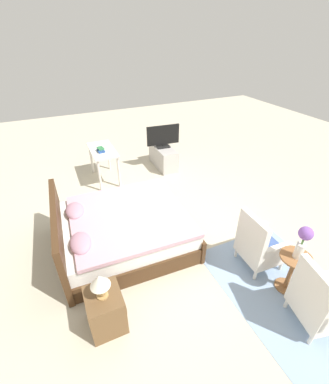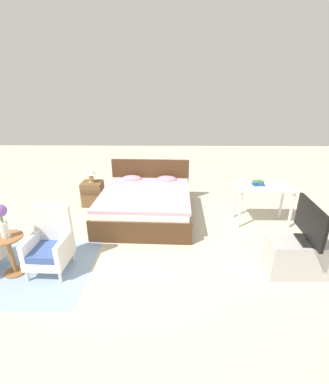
{
  "view_description": "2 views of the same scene",
  "coord_description": "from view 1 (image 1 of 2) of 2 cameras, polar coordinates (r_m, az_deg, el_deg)",
  "views": [
    {
      "loc": [
        -3.21,
        1.59,
        3.03
      ],
      "look_at": [
        0.19,
        0.07,
        0.63
      ],
      "focal_mm": 24.0,
      "sensor_mm": 36.0,
      "label": 1
    },
    {
      "loc": [
        0.35,
        -3.81,
        2.44
      ],
      "look_at": [
        0.3,
        0.22,
        0.82
      ],
      "focal_mm": 24.0,
      "sensor_mm": 36.0,
      "label": 2
    }
  ],
  "objects": [
    {
      "name": "nightstand",
      "position": [
        3.34,
        -12.93,
        -24.2
      ],
      "size": [
        0.44,
        0.41,
        0.53
      ],
      "color": "brown",
      "rests_on": "ground_plane"
    },
    {
      "name": "floor_rug",
      "position": [
        4.1,
        24.59,
        -18.86
      ],
      "size": [
        2.1,
        1.5,
        0.01
      ],
      "color": "#8EA8C6",
      "rests_on": "ground_plane"
    },
    {
      "name": "tv_flatscreen",
      "position": [
        6.35,
        -0.32,
        12.31
      ],
      "size": [
        0.22,
        0.81,
        0.55
      ],
      "color": "black",
      "rests_on": "tv_stand"
    },
    {
      "name": "armchair_by_window_left",
      "position": [
        3.64,
        31.03,
        -20.26
      ],
      "size": [
        0.65,
        0.65,
        0.92
      ],
      "color": "white",
      "rests_on": "floor_rug"
    },
    {
      "name": "flower_vase",
      "position": [
        3.54,
        28.5,
        -9.29
      ],
      "size": [
        0.17,
        0.17,
        0.48
      ],
      "color": "silver",
      "rests_on": "side_table"
    },
    {
      "name": "vanity_desk",
      "position": [
        5.95,
        -13.55,
        8.22
      ],
      "size": [
        1.04,
        0.52,
        0.76
      ],
      "color": "silver",
      "rests_on": "ground_plane"
    },
    {
      "name": "bed",
      "position": [
        4.2,
        -9.36,
        -8.25
      ],
      "size": [
        1.83,
        2.04,
        0.96
      ],
      "color": "#472D19",
      "rests_on": "ground_plane"
    },
    {
      "name": "book_stack",
      "position": [
        5.78,
        -13.98,
        9.11
      ],
      "size": [
        0.22,
        0.15,
        0.09
      ],
      "color": "#284C8E",
      "rests_on": "vanity_desk"
    },
    {
      "name": "tv_stand",
      "position": [
        6.55,
        -0.3,
        7.81
      ],
      "size": [
        0.96,
        0.4,
        0.52
      ],
      "color": "#B7B2AD",
      "rests_on": "ground_plane"
    },
    {
      "name": "ground_plane",
      "position": [
        4.69,
        1.73,
        -7.48
      ],
      "size": [
        16.0,
        16.0,
        0.0
      ],
      "primitive_type": "plane",
      "color": "beige"
    },
    {
      "name": "armchair_by_window_right",
      "position": [
        4.01,
        20.16,
        -11.09
      ],
      "size": [
        0.56,
        0.56,
        0.92
      ],
      "color": "white",
      "rests_on": "floor_rug"
    },
    {
      "name": "side_table",
      "position": [
        3.87,
        26.46,
        -15.01
      ],
      "size": [
        0.4,
        0.4,
        0.59
      ],
      "color": "#936038",
      "rests_on": "ground_plane"
    },
    {
      "name": "table_lamp",
      "position": [
        2.96,
        -14.14,
        -19.06
      ],
      "size": [
        0.22,
        0.22,
        0.33
      ],
      "color": "tan",
      "rests_on": "nightstand"
    }
  ]
}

